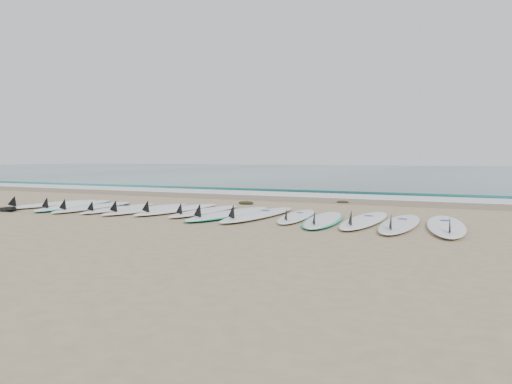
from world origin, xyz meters
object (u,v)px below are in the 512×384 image
at_px(surfboard_7, 229,213).
at_px(surfboard_0, 49,204).
at_px(leash_coil, 8,209).
at_px(surfboard_13, 446,225).

bearing_deg(surfboard_7, surfboard_0, -174.23).
distance_m(surfboard_7, leash_coil, 4.81).
relative_size(surfboard_7, surfboard_13, 1.01).
relative_size(surfboard_7, leash_coil, 6.27).
bearing_deg(surfboard_13, leash_coil, -179.32).
bearing_deg(leash_coil, surfboard_0, 93.45).
bearing_deg(surfboard_0, leash_coil, -81.00).
height_order(surfboard_7, surfboard_13, same).
xyz_separation_m(surfboard_13, leash_coil, (-8.64, -1.15, -0.01)).
bearing_deg(leash_coil, surfboard_7, 14.83).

